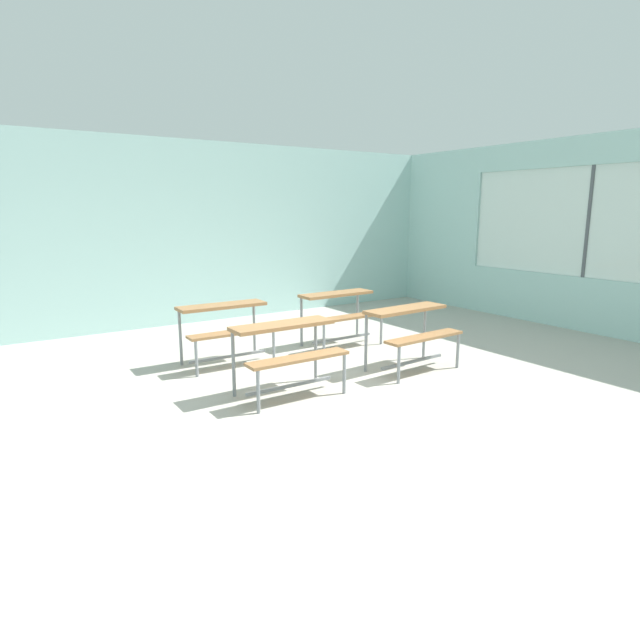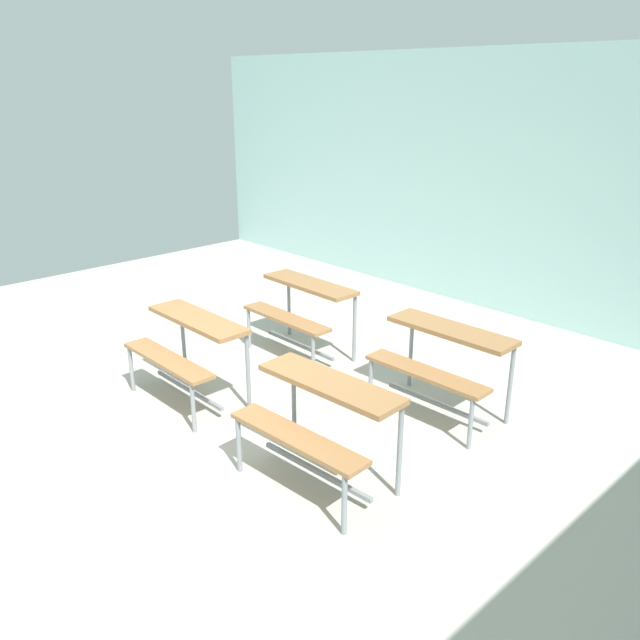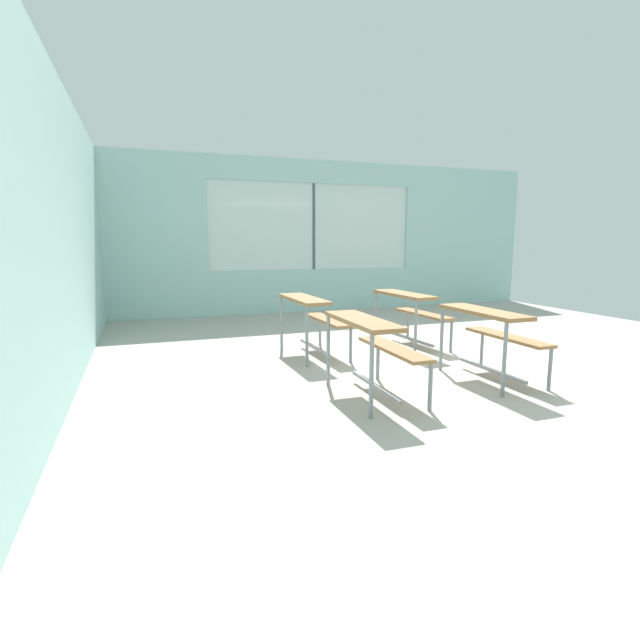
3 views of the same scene
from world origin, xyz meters
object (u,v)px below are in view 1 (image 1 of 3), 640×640
desk_bench_r1c0 (226,320)px  desk_bench_r0c1 (412,324)px  desk_bench_r1c1 (341,306)px  desk_bench_r0c0 (288,342)px

desk_bench_r1c0 → desk_bench_r0c1: bearing=-38.3°
desk_bench_r1c0 → desk_bench_r1c1: (1.73, -0.02, 0.00)m
desk_bench_r0c0 → desk_bench_r1c0: bearing=93.5°
desk_bench_r0c0 → desk_bench_r0c1: (1.68, -0.05, 0.00)m
desk_bench_r1c0 → desk_bench_r1c1: bearing=0.3°
desk_bench_r0c0 → desk_bench_r1c0: 1.39m
desk_bench_r0c0 → desk_bench_r1c0: same height
desk_bench_r1c0 → desk_bench_r1c1: same height
desk_bench_r0c1 → desk_bench_r0c0: bearing=175.4°
desk_bench_r0c0 → desk_bench_r0c1: 1.68m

